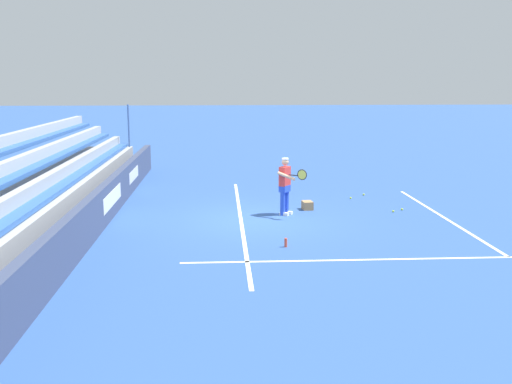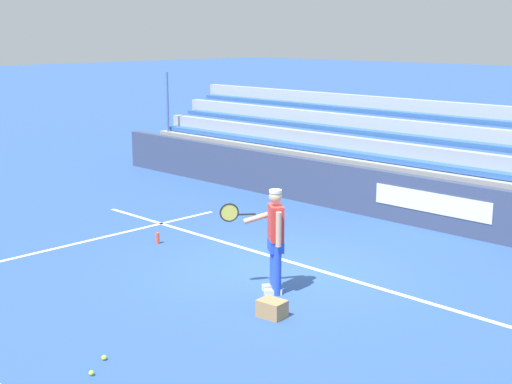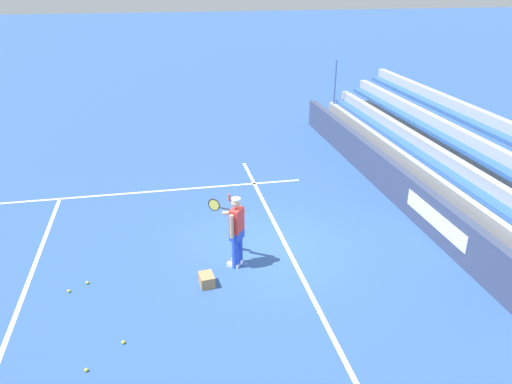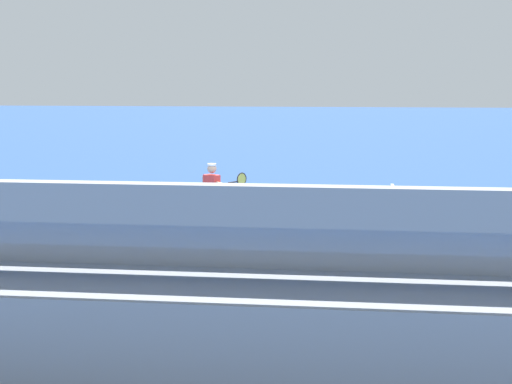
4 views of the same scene
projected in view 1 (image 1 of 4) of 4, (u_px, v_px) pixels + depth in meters
The scene contains 13 objects.
ground_plane at pixel (258, 219), 17.41m from camera, with size 160.00×160.00×0.00m, color #2D5193.
court_baseline_white at pixel (241, 220), 17.38m from camera, with size 12.00×0.10×0.01m, color white.
court_sideline_white at pixel (445, 258), 13.61m from camera, with size 0.10×12.00×0.01m, color white.
court_service_line_white at pixel (443, 217), 17.73m from camera, with size 8.22×0.10×0.01m, color white.
back_wall_sponsor_board at pixel (106, 203), 17.06m from camera, with size 20.70×0.25×1.10m.
bleacher_stand at pixel (40, 197), 16.91m from camera, with size 19.66×2.40×2.95m.
tennis_player at pixel (285, 185), 17.87m from camera, with size 0.97×0.81×1.71m.
ball_box_cardboard at pixel (307, 205), 18.74m from camera, with size 0.40×0.30×0.26m, color #A87F51.
tennis_ball_on_baseline at pixel (351, 198), 20.40m from camera, with size 0.07×0.07×0.07m, color #CCE533.
tennis_ball_toward_net at pixel (364, 194), 21.02m from camera, with size 0.07×0.07×0.07m, color #CCE533.
tennis_ball_near_player at pixel (393, 211), 18.35m from camera, with size 0.07×0.07×0.07m, color #CCE533.
tennis_ball_midcourt at pixel (402, 209), 18.62m from camera, with size 0.07×0.07×0.07m, color #CCE533.
water_bottle at pixel (286, 243), 14.52m from camera, with size 0.07×0.07×0.22m, color #EA4C33.
Camera 1 is at (16.93, -1.07, 4.00)m, focal length 42.00 mm.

